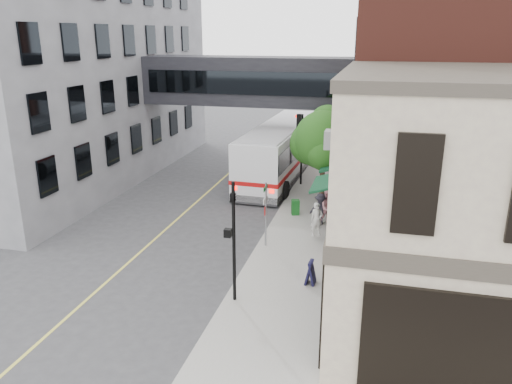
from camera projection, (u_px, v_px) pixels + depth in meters
The scene contains 17 objects.
ground at pixel (206, 332), 16.54m from camera, with size 120.00×120.00×0.00m, color #38383A.
sidewalk_main at pixel (320, 202), 28.98m from camera, with size 4.00×60.00×0.15m, color gray.
corner_building at pixel (506, 215), 15.02m from camera, with size 10.19×8.12×8.45m.
brick_building at pixel (480, 82), 25.93m from camera, with size 13.76×18.00×14.00m.
opposite_building at pixel (42, 71), 33.12m from camera, with size 14.00×24.00×14.00m, color slate.
skyway_bridge at pixel (253, 81), 31.87m from camera, with size 14.00×3.18×3.00m.
traffic_signal_near at pixel (233, 227), 17.39m from camera, with size 0.44×0.22×4.60m.
traffic_signal_far at pixel (300, 135), 31.16m from camera, with size 0.53×0.28×4.50m.
street_sign_pole at pixel (266, 209), 22.32m from camera, with size 0.08×0.75×3.00m.
street_tree at pixel (324, 140), 27.04m from camera, with size 3.80×3.20×5.60m.
lane_marking at pixel (181, 216), 26.93m from camera, with size 0.12×40.00×0.01m, color #D8CC4C.
bus at pixel (281, 148), 33.73m from camera, with size 3.59×13.22×3.53m.
pedestrian_a at pixel (317, 219), 23.73m from camera, with size 0.60×0.39×1.65m, color silver.
pedestrian_b at pixel (328, 207), 25.10m from camera, with size 0.88×0.69×1.81m, color pink.
pedestrian_c at pixel (320, 209), 25.14m from camera, with size 1.06×0.61×1.63m, color #232129.
newspaper_box at pixel (295, 207), 26.62m from camera, with size 0.41×0.36×0.81m, color #135419.
sandwich_board at pixel (311, 272), 19.27m from camera, with size 0.34×0.53×0.95m, color black.
Camera 1 is at (5.10, -13.49, 9.48)m, focal length 35.00 mm.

